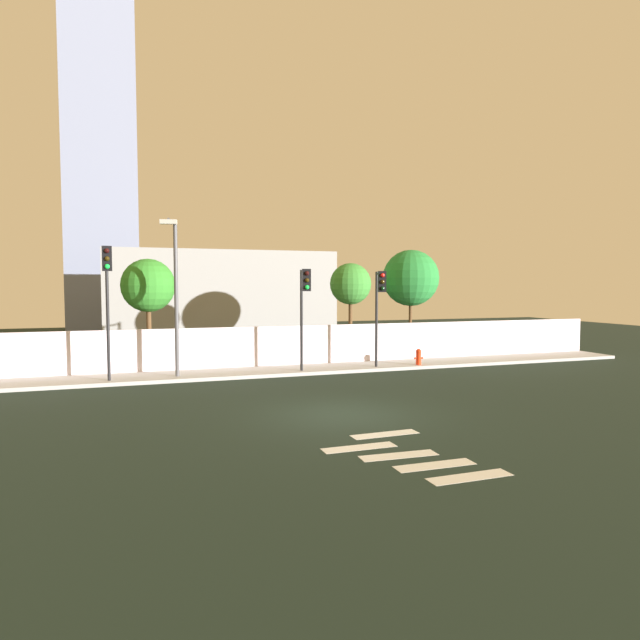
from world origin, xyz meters
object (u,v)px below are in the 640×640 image
object	(u,v)px
roadside_tree_midright	(411,278)
traffic_light_left	(380,298)
roadside_tree_midleft	(351,284)
street_lamp_curbside	(175,285)
fire_hydrant	(419,356)
roadside_tree_leftmost	(148,286)
traffic_light_center	(107,285)
traffic_light_right	(304,297)

from	to	relation	value
roadside_tree_midright	traffic_light_left	bearing A→B (deg)	-134.88
roadside_tree_midleft	street_lamp_curbside	bearing A→B (deg)	-161.94
roadside_tree_midleft	roadside_tree_midright	world-z (taller)	roadside_tree_midright
traffic_light_left	fire_hydrant	distance (m)	3.55
roadside_tree_leftmost	traffic_light_center	bearing A→B (deg)	-114.47
traffic_light_left	roadside_tree_midleft	size ratio (longest dim) A/B	0.87
traffic_light_center	roadside_tree_midright	xyz separation A→B (m)	(14.45, 3.39, 0.35)
traffic_light_left	traffic_light_right	world-z (taller)	traffic_light_right
traffic_light_left	roadside_tree_midright	size ratio (longest dim) A/B	0.76
traffic_light_right	roadside_tree_midright	xyz separation A→B (m)	(6.82, 3.45, 0.86)
street_lamp_curbside	roadside_tree_midleft	size ratio (longest dim) A/B	1.25
traffic_light_center	traffic_light_right	world-z (taller)	traffic_light_center
fire_hydrant	roadside_tree_midright	bearing A→B (deg)	68.92
fire_hydrant	roadside_tree_midleft	world-z (taller)	roadside_tree_midleft
traffic_light_right	fire_hydrant	distance (m)	6.37
traffic_light_center	roadside_tree_midleft	world-z (taller)	traffic_light_center
traffic_light_right	street_lamp_curbside	bearing A→B (deg)	173.01
roadside_tree_midright	traffic_light_center	bearing A→B (deg)	-166.78
fire_hydrant	traffic_light_right	bearing A→B (deg)	-174.38
street_lamp_curbside	roadside_tree_midright	xyz separation A→B (m)	(11.97, 2.81, 0.37)
fire_hydrant	roadside_tree_leftmost	size ratio (longest dim) A/B	0.15
traffic_light_center	fire_hydrant	bearing A→B (deg)	2.19
street_lamp_curbside	roadside_tree_midright	distance (m)	12.30
traffic_light_right	roadside_tree_midleft	world-z (taller)	roadside_tree_midleft
fire_hydrant	traffic_light_center	bearing A→B (deg)	-177.81
traffic_light_center	fire_hydrant	xyz separation A→B (m)	(13.34, 0.51, -3.29)
roadside_tree_leftmost	roadside_tree_midleft	distance (m)	9.57
roadside_tree_leftmost	roadside_tree_midright	distance (m)	12.91
traffic_light_center	fire_hydrant	world-z (taller)	traffic_light_center
street_lamp_curbside	traffic_light_left	bearing A→B (deg)	-3.50
traffic_light_right	roadside_tree_leftmost	bearing A→B (deg)	150.50
traffic_light_left	fire_hydrant	size ratio (longest dim) A/B	5.76
street_lamp_curbside	roadside_tree_midright	world-z (taller)	street_lamp_curbside
traffic_light_center	street_lamp_curbside	size ratio (longest dim) A/B	0.83
traffic_light_center	roadside_tree_leftmost	size ratio (longest dim) A/B	1.02
fire_hydrant	roadside_tree_midright	size ratio (longest dim) A/B	0.13
roadside_tree_midleft	roadside_tree_midright	bearing A→B (deg)	0.00
traffic_light_center	roadside_tree_midleft	bearing A→B (deg)	16.98
street_lamp_curbside	fire_hydrant	world-z (taller)	street_lamp_curbside
traffic_light_center	traffic_light_left	bearing A→B (deg)	0.27
roadside_tree_leftmost	roadside_tree_midright	size ratio (longest dim) A/B	0.88
traffic_light_center	traffic_light_right	bearing A→B (deg)	-0.39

